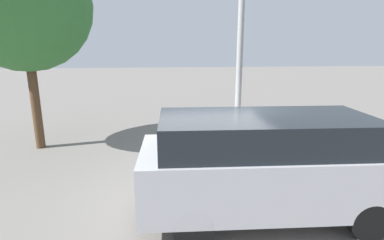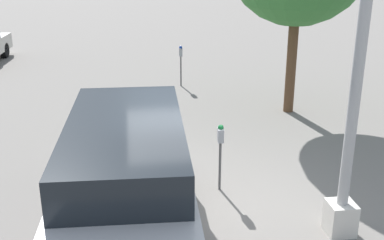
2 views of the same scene
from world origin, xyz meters
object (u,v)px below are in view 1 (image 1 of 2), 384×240
parking_meter_near (183,141)px  lamp_post (238,91)px  street_tree (23,4)px  parked_van (268,163)px

parking_meter_near → lamp_post: (1.76, 1.68, 0.95)m
lamp_post → street_tree: (-6.19, 1.17, 2.45)m
parking_meter_near → parked_van: 2.30m
parked_van → lamp_post: bearing=87.6°
lamp_post → street_tree: 6.76m
street_tree → parked_van: bearing=-38.0°
lamp_post → street_tree: street_tree is taller
parking_meter_near → lamp_post: 2.61m
parked_van → street_tree: (-5.92, 4.62, 3.30)m
parking_meter_near → parked_van: (1.48, -1.76, 0.10)m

